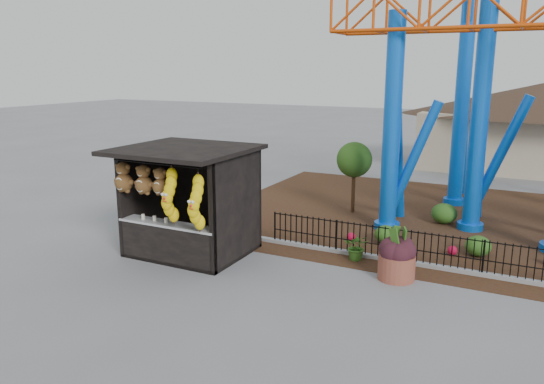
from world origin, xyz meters
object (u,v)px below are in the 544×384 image
at_px(roller_coaster, 529,30).
at_px(terracotta_planter, 396,267).
at_px(potted_plant, 357,247).
at_px(prize_booth, 184,203).

distance_m(roller_coaster, terracotta_planter, 9.13).
distance_m(roller_coaster, potted_plant, 8.95).
distance_m(terracotta_planter, potted_plant, 1.58).
height_order(prize_booth, potted_plant, prize_booth).
relative_size(prize_booth, roller_coaster, 0.32).
bearing_deg(roller_coaster, potted_plant, -123.00).
xyz_separation_m(terracotta_planter, potted_plant, (-1.33, 0.86, 0.06)).
bearing_deg(prize_booth, potted_plant, 21.90).
distance_m(prize_booth, terracotta_planter, 6.07).
bearing_deg(potted_plant, terracotta_planter, -44.77).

